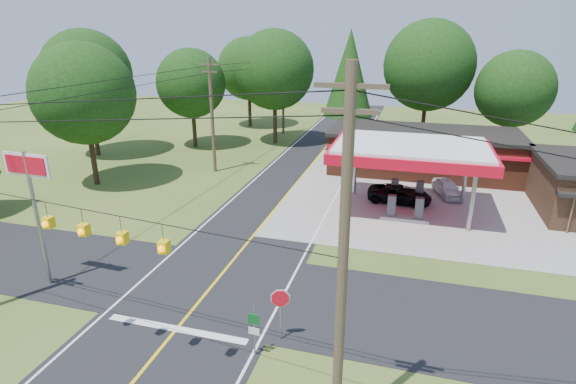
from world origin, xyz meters
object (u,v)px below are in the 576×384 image
(suv_car, at_px, (400,194))
(octagonal_stop_sign, at_px, (280,303))
(sedan_car, at_px, (447,188))
(big_stop_sign, at_px, (31,188))
(gas_canopy, at_px, (411,152))

(suv_car, relative_size, octagonal_stop_sign, 1.93)
(sedan_car, bearing_deg, big_stop_sign, -154.55)
(octagonal_stop_sign, bearing_deg, sedan_car, 69.46)
(sedan_car, bearing_deg, gas_canopy, -144.97)
(gas_canopy, bearing_deg, octagonal_stop_sign, -105.70)
(sedan_car, relative_size, big_stop_sign, 0.53)
(suv_car, xyz_separation_m, big_stop_sign, (-16.50, -16.51, 4.52))
(suv_car, bearing_deg, sedan_car, -50.66)
(big_stop_sign, bearing_deg, suv_car, 45.02)
(octagonal_stop_sign, bearing_deg, gas_canopy, 74.30)
(suv_car, distance_m, sedan_car, 4.30)
(sedan_car, xyz_separation_m, octagonal_stop_sign, (-7.50, -20.01, 1.17))
(suv_car, height_order, big_stop_sign, big_stop_sign)
(gas_canopy, xyz_separation_m, big_stop_sign, (-17.00, -15.01, 0.90))
(gas_canopy, relative_size, octagonal_stop_sign, 4.41)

